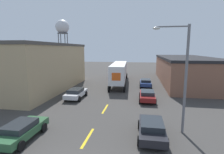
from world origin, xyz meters
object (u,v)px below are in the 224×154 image
at_px(parked_car_right_mid, 147,95).
at_px(street_lamp, 182,72).
at_px(parked_car_right_far, 146,82).
at_px(semi_truck, 120,71).
at_px(parked_car_left_far, 76,93).
at_px(parked_car_right_near, 152,128).
at_px(water_tower, 62,28).
at_px(parked_car_left_near, 21,130).

distance_m(parked_car_right_mid, street_lamp, 9.53).
height_order(parked_car_right_far, parked_car_right_mid, same).
height_order(semi_truck, street_lamp, street_lamp).
height_order(semi_truck, parked_car_left_far, semi_truck).
height_order(parked_car_right_near, water_tower, water_tower).
xyz_separation_m(parked_car_right_mid, street_lamp, (2.14, -8.33, 4.09)).
xyz_separation_m(parked_car_right_far, parked_car_left_near, (-9.35, -19.96, 0.00)).
relative_size(semi_truck, parked_car_right_far, 3.60).
relative_size(semi_truck, water_tower, 0.95).
bearing_deg(street_lamp, water_tower, 123.60).
height_order(parked_car_left_near, street_lamp, street_lamp).
bearing_deg(semi_truck, parked_car_right_near, -79.56).
relative_size(parked_car_right_far, street_lamp, 0.53).
bearing_deg(parked_car_right_near, water_tower, 121.11).
height_order(parked_car_left_far, parked_car_right_mid, same).
relative_size(parked_car_right_far, parked_car_right_mid, 1.00).
xyz_separation_m(parked_car_right_far, parked_car_right_mid, (0.00, -8.61, 0.00)).
xyz_separation_m(semi_truck, parked_car_right_near, (4.85, -20.10, -1.64)).
bearing_deg(parked_car_right_far, water_tower, 134.28).
distance_m(semi_truck, parked_car_right_far, 5.50).
relative_size(parked_car_left_near, parked_car_right_near, 1.00).
bearing_deg(parked_car_right_near, parked_car_right_far, 90.00).
bearing_deg(parked_car_right_mid, parked_car_left_far, -177.38).
distance_m(parked_car_left_near, water_tower, 54.57).
relative_size(parked_car_left_far, street_lamp, 0.53).
height_order(parked_car_right_mid, street_lamp, street_lamp).
bearing_deg(parked_car_right_mid, parked_car_left_near, -129.51).
bearing_deg(parked_car_left_far, parked_car_left_near, -90.00).
xyz_separation_m(parked_car_left_near, parked_car_right_mid, (9.35, 11.34, 0.00)).
distance_m(parked_car_right_far, parked_car_right_near, 18.09).
height_order(parked_car_left_near, parked_car_right_mid, same).
bearing_deg(street_lamp, parked_car_right_near, -151.96).
bearing_deg(parked_car_right_near, parked_car_left_far, 135.97).
bearing_deg(parked_car_left_far, parked_car_right_far, 44.03).
height_order(semi_truck, parked_car_right_mid, semi_truck).
xyz_separation_m(parked_car_right_far, water_tower, (-28.62, 29.35, 13.25)).
xyz_separation_m(semi_truck, parked_car_right_mid, (4.85, -10.62, -1.64)).
height_order(semi_truck, parked_car_left_near, semi_truck).
distance_m(parked_car_left_far, parked_car_right_mid, 9.36).
relative_size(parked_car_left_near, parked_car_left_far, 1.00).
xyz_separation_m(parked_car_right_far, street_lamp, (2.14, -16.95, 4.09)).
bearing_deg(parked_car_left_near, street_lamp, 14.69).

